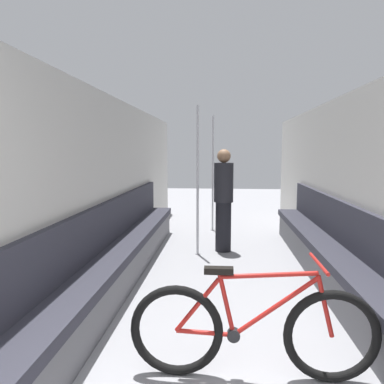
{
  "coord_description": "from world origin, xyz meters",
  "views": [
    {
      "loc": [
        -0.05,
        -0.47,
        1.59
      ],
      "look_at": [
        -0.35,
        3.29,
        1.17
      ],
      "focal_mm": 35.0,
      "sensor_mm": 36.0,
      "label": 1
    }
  ],
  "objects_px": {
    "bench_seat_row_right": "(342,268)",
    "passenger_standing": "(224,199)",
    "bench_seat_row_left": "(114,262)",
    "grab_pole_near": "(198,183)",
    "grab_pole_far": "(213,175)",
    "bicycle": "(253,331)"
  },
  "relations": [
    {
      "from": "bench_seat_row_right",
      "to": "grab_pole_near",
      "type": "height_order",
      "value": "grab_pole_near"
    },
    {
      "from": "bench_seat_row_right",
      "to": "bench_seat_row_left",
      "type": "bearing_deg",
      "value": 180.0
    },
    {
      "from": "bicycle",
      "to": "grab_pole_far",
      "type": "bearing_deg",
      "value": 81.13
    },
    {
      "from": "bench_seat_row_right",
      "to": "grab_pole_near",
      "type": "relative_size",
      "value": 2.73
    },
    {
      "from": "bicycle",
      "to": "grab_pole_far",
      "type": "distance_m",
      "value": 4.93
    },
    {
      "from": "bicycle",
      "to": "bench_seat_row_left",
      "type": "bearing_deg",
      "value": 119.24
    },
    {
      "from": "grab_pole_near",
      "to": "bench_seat_row_left",
      "type": "bearing_deg",
      "value": -118.59
    },
    {
      "from": "passenger_standing",
      "to": "bench_seat_row_right",
      "type": "bearing_deg",
      "value": -65.4
    },
    {
      "from": "bench_seat_row_right",
      "to": "passenger_standing",
      "type": "distance_m",
      "value": 2.24
    },
    {
      "from": "bench_seat_row_left",
      "to": "grab_pole_near",
      "type": "xyz_separation_m",
      "value": [
        0.85,
        1.56,
        0.77
      ]
    },
    {
      "from": "bench_seat_row_left",
      "to": "grab_pole_near",
      "type": "bearing_deg",
      "value": 61.41
    },
    {
      "from": "bench_seat_row_left",
      "to": "passenger_standing",
      "type": "height_order",
      "value": "passenger_standing"
    },
    {
      "from": "grab_pole_far",
      "to": "bench_seat_row_right",
      "type": "bearing_deg",
      "value": -65.88
    },
    {
      "from": "passenger_standing",
      "to": "bench_seat_row_left",
      "type": "bearing_deg",
      "value": -135.88
    },
    {
      "from": "bench_seat_row_left",
      "to": "bench_seat_row_right",
      "type": "bearing_deg",
      "value": 0.0
    },
    {
      "from": "bench_seat_row_right",
      "to": "bicycle",
      "type": "relative_size",
      "value": 3.56
    },
    {
      "from": "bench_seat_row_right",
      "to": "grab_pole_near",
      "type": "bearing_deg",
      "value": 136.9
    },
    {
      "from": "bicycle",
      "to": "grab_pole_near",
      "type": "relative_size",
      "value": 0.77
    },
    {
      "from": "bench_seat_row_right",
      "to": "passenger_standing",
      "type": "relative_size",
      "value": 3.82
    },
    {
      "from": "passenger_standing",
      "to": "bicycle",
      "type": "bearing_deg",
      "value": -97.71
    },
    {
      "from": "bench_seat_row_left",
      "to": "bicycle",
      "type": "bearing_deg",
      "value": -47.21
    },
    {
      "from": "bench_seat_row_right",
      "to": "grab_pole_far",
      "type": "xyz_separation_m",
      "value": [
        -1.48,
        3.31,
        0.77
      ]
    }
  ]
}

